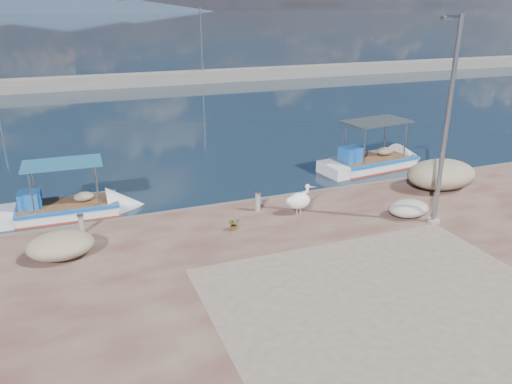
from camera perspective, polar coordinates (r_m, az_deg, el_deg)
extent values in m
plane|color=#162635|center=(15.71, 5.09, -9.03)|extent=(1400.00, 1400.00, 0.00)
cube|color=gray|center=(13.73, 14.64, -11.98)|extent=(9.00, 7.00, 0.01)
cube|color=gray|center=(53.02, -14.67, 12.23)|extent=(120.00, 2.20, 1.20)
cylinder|color=gray|center=(54.20, -6.26, 16.55)|extent=(0.16, 0.16, 7.00)
cone|color=#28384C|center=(662.38, -21.13, 19.64)|extent=(280.00, 280.00, 22.00)
cone|color=#28384C|center=(669.12, -13.83, 20.02)|extent=(200.00, 200.00, 14.00)
cube|color=white|center=(20.93, -20.58, -2.30)|extent=(5.28, 1.85, 0.86)
cube|color=#1B5CB2|center=(20.79, -20.71, -1.33)|extent=(3.81, 1.87, 0.13)
cube|color=#AC2A15|center=(20.94, -20.56, -2.43)|extent=(3.81, 1.85, 0.11)
cube|color=#1B5CB2|center=(20.76, -24.42, -0.83)|extent=(0.83, 0.83, 0.63)
cube|color=#1C5271|center=(20.26, -21.30, 3.06)|extent=(2.92, 1.70, 0.07)
cube|color=white|center=(25.94, 13.22, 2.86)|extent=(6.07, 2.63, 0.96)
cube|color=#1B5CB2|center=(25.81, 13.29, 3.77)|extent=(4.44, 2.49, 0.14)
cube|color=#AC2A15|center=(25.95, 13.21, 2.74)|extent=(4.44, 2.47, 0.12)
cube|color=#1B5CB2|center=(24.78, 10.80, 4.24)|extent=(1.02, 1.02, 0.71)
cube|color=#262C31|center=(25.35, 13.64, 7.82)|extent=(3.43, 2.21, 0.08)
cylinder|color=tan|center=(18.44, 4.71, -2.11)|extent=(0.04, 0.04, 0.29)
cylinder|color=tan|center=(18.49, 5.12, -2.06)|extent=(0.04, 0.04, 0.29)
ellipsoid|color=white|center=(18.33, 4.95, -1.02)|extent=(0.90, 0.60, 0.62)
cylinder|color=white|center=(18.31, 5.76, -0.04)|extent=(0.21, 0.13, 0.52)
sphere|color=white|center=(18.25, 5.90, 0.64)|extent=(0.17, 0.17, 0.17)
cone|color=#DA6654|center=(18.34, 6.49, 0.58)|extent=(0.42, 0.13, 0.13)
cylinder|color=gray|center=(17.84, 20.95, 7.13)|extent=(0.16, 0.16, 7.00)
cylinder|color=gray|center=(18.87, 19.62, -3.08)|extent=(0.44, 0.44, 0.10)
cube|color=gray|center=(17.93, 20.94, 18.08)|extent=(0.35, 0.18, 0.12)
cylinder|color=gray|center=(18.59, 0.21, -1.10)|extent=(0.19, 0.19, 0.73)
cylinder|color=gray|center=(18.46, 0.21, -0.05)|extent=(0.25, 0.25, 0.06)
cylinder|color=gray|center=(17.79, -19.34, -3.52)|extent=(0.17, 0.17, 0.65)
cylinder|color=gray|center=(17.66, -19.46, -2.55)|extent=(0.22, 0.22, 0.06)
imported|color=#33722D|center=(17.10, -2.55, -3.69)|extent=(0.44, 0.40, 0.43)
ellipsoid|color=#BCAA8C|center=(16.37, -21.43, -5.69)|extent=(2.00, 1.55, 0.78)
ellipsoid|color=#BCAA8C|center=(22.27, 20.40, 1.92)|extent=(3.05, 2.18, 1.20)
ellipsoid|color=beige|center=(19.02, 17.04, -1.81)|extent=(1.54, 1.15, 0.58)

